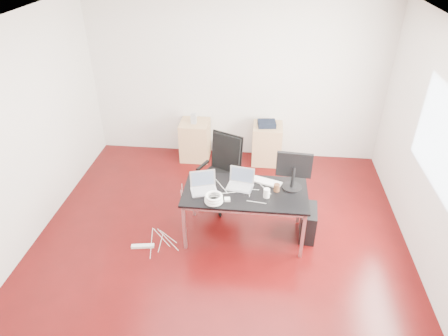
# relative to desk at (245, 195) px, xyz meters

# --- Properties ---
(room_shell) EXTENTS (5.00, 5.00, 5.00)m
(room_shell) POSITION_rel_desk_xyz_m (-0.28, -0.20, 0.73)
(room_shell) COLOR #3A0607
(room_shell) RESTS_ON ground
(desk) EXTENTS (1.60, 0.80, 0.73)m
(desk) POSITION_rel_desk_xyz_m (0.00, 0.00, 0.00)
(desk) COLOR black
(desk) RESTS_ON ground
(office_chair) EXTENTS (0.64, 0.65, 1.08)m
(office_chair) POSITION_rel_desk_xyz_m (-0.39, 0.72, -0.07)
(office_chair) COLOR black
(office_chair) RESTS_ON ground
(filing_cabinet_left) EXTENTS (0.50, 0.50, 0.70)m
(filing_cabinet_left) POSITION_rel_desk_xyz_m (-1.01, 2.02, -0.33)
(filing_cabinet_left) COLOR tan
(filing_cabinet_left) RESTS_ON ground
(filing_cabinet_right) EXTENTS (0.50, 0.50, 0.70)m
(filing_cabinet_right) POSITION_rel_desk_xyz_m (0.27, 2.02, -0.33)
(filing_cabinet_right) COLOR tan
(filing_cabinet_right) RESTS_ON ground
(pc_tower) EXTENTS (0.24, 0.46, 0.44)m
(pc_tower) POSITION_rel_desk_xyz_m (0.86, 0.08, -0.46)
(pc_tower) COLOR black
(pc_tower) RESTS_ON ground
(wastebasket) EXTENTS (0.27, 0.27, 0.28)m
(wastebasket) POSITION_rel_desk_xyz_m (-0.47, 2.04, -0.54)
(wastebasket) COLOR black
(wastebasket) RESTS_ON ground
(power_strip) EXTENTS (0.31, 0.11, 0.04)m
(power_strip) POSITION_rel_desk_xyz_m (-1.32, -0.39, -0.66)
(power_strip) COLOR white
(power_strip) RESTS_ON ground
(laptop_left) EXTENTS (0.39, 0.34, 0.23)m
(laptop_left) POSITION_rel_desk_xyz_m (-0.54, -0.02, 0.11)
(laptop_left) COLOR silver
(laptop_left) RESTS_ON desk
(laptop_right) EXTENTS (0.37, 0.31, 0.23)m
(laptop_right) POSITION_rel_desk_xyz_m (-0.07, 0.11, 0.11)
(laptop_right) COLOR silver
(laptop_right) RESTS_ON desk
(monitor) EXTENTS (0.45, 0.26, 0.51)m
(monitor) POSITION_rel_desk_xyz_m (0.60, 0.16, 0.34)
(monitor) COLOR black
(monitor) RESTS_ON desk
(keyboard) EXTENTS (0.46, 0.28, 0.02)m
(keyboard) POSITION_rel_desk_xyz_m (0.25, 0.24, 0.06)
(keyboard) COLOR white
(keyboard) RESTS_ON desk
(cup_white) EXTENTS (0.10, 0.10, 0.12)m
(cup_white) POSITION_rel_desk_xyz_m (0.27, -0.10, 0.11)
(cup_white) COLOR white
(cup_white) RESTS_ON desk
(cup_brown) EXTENTS (0.09, 0.09, 0.10)m
(cup_brown) POSITION_rel_desk_xyz_m (0.40, 0.05, 0.10)
(cup_brown) COLOR brown
(cup_brown) RESTS_ON desk
(cable_coil) EXTENTS (0.24, 0.24, 0.11)m
(cable_coil) POSITION_rel_desk_xyz_m (-0.37, -0.27, 0.11)
(cable_coil) COLOR white
(cable_coil) RESTS_ON desk
(power_adapter) EXTENTS (0.08, 0.08, 0.03)m
(power_adapter) POSITION_rel_desk_xyz_m (-0.21, -0.22, 0.07)
(power_adapter) COLOR white
(power_adapter) RESTS_ON desk
(speaker) EXTENTS (0.10, 0.09, 0.18)m
(speaker) POSITION_rel_desk_xyz_m (-1.01, 1.98, 0.11)
(speaker) COLOR #9E9E9E
(speaker) RESTS_ON filing_cabinet_left
(navy_garment) EXTENTS (0.33, 0.28, 0.09)m
(navy_garment) POSITION_rel_desk_xyz_m (0.25, 2.01, 0.07)
(navy_garment) COLOR black
(navy_garment) RESTS_ON filing_cabinet_right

